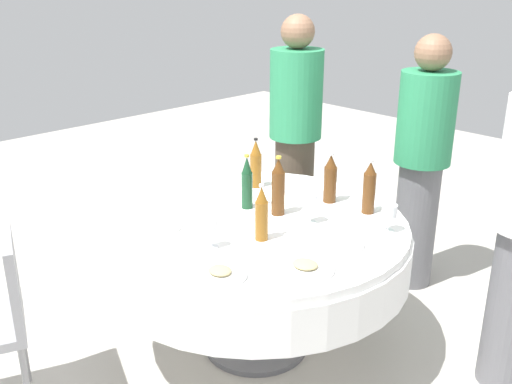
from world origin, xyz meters
The scene contains 20 objects.
ground_plane centered at (0.00, 0.00, 0.00)m, with size 10.00×10.00×0.00m, color #B7B2A8.
dining_table centered at (0.00, 0.00, 0.60)m, with size 1.56×1.56×0.74m.
bottle_brown_right centered at (0.32, 0.49, 0.87)m, with size 0.06×0.06×0.29m.
bottle_brown_west centered at (0.09, 0.47, 0.87)m, with size 0.07×0.07×0.28m.
bottle_amber_left centered at (-0.36, 0.35, 0.87)m, with size 0.07×0.07×0.29m.
bottle_amber_near centered at (0.17, -0.13, 0.87)m, with size 0.06×0.06×0.28m.
bottle_brown_north centered at (0.01, 0.14, 0.89)m, with size 0.07×0.07×0.31m.
bottle_dark_green_mid centered at (-0.16, 0.09, 0.88)m, with size 0.06×0.06×0.29m.
wine_glass_near centered at (0.20, 0.18, 0.85)m, with size 0.07×0.07×0.15m.
wine_glass_north centered at (0.07, -0.35, 0.83)m, with size 0.06×0.06×0.14m.
wine_glass_mid centered at (0.53, 0.38, 0.84)m, with size 0.07×0.07×0.14m.
plate_inner centered at (0.31, -0.50, 0.75)m, with size 0.23×0.23×0.04m.
plate_rear centered at (0.51, -0.21, 0.75)m, with size 0.25×0.25×0.04m.
plate_far centered at (0.47, 0.09, 0.75)m, with size 0.21×0.21×0.02m.
plate_front centered at (-0.28, -0.41, 0.75)m, with size 0.25×0.25×0.02m.
spoon_west centered at (-0.42, -0.07, 0.74)m, with size 0.18×0.02×0.01m, color silver.
spoon_left centered at (-0.49, 0.17, 0.74)m, with size 0.18×0.02×0.01m, color silver.
folded_napkin centered at (-0.11, 0.45, 0.75)m, with size 0.13×0.13×0.02m, color white.
person_right centered at (-0.56, 0.89, 0.88)m, with size 0.34×0.34×1.67m.
person_left centered at (0.19, 1.22, 0.83)m, with size 0.34×0.34×1.58m.
Camera 1 is at (1.97, -1.89, 1.94)m, focal length 41.56 mm.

